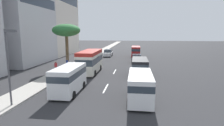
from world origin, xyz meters
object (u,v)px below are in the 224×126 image
at_px(van_sixth, 136,51).
at_px(car_fourth, 108,53).
at_px(pedestrian_mid_block, 67,63).
at_px(van_seventh, 140,66).
at_px(palm_tree, 66,31).
at_px(pedestrian_near_lamp, 56,66).
at_px(van_fifth, 140,85).
at_px(car_third, 137,59).
at_px(street_lamp, 9,58).
at_px(van_second, 69,78).
at_px(minibus_lead, 90,61).

bearing_deg(van_sixth, car_fourth, 80.99).
xyz_separation_m(car_fourth, pedestrian_mid_block, (-17.44, 3.89, 0.22)).
xyz_separation_m(van_seventh, palm_tree, (3.81, 11.55, 4.72)).
bearing_deg(pedestrian_near_lamp, palm_tree, 28.59).
distance_m(van_sixth, van_seventh, 19.09).
distance_m(van_seventh, pedestrian_near_lamp, 11.89).
distance_m(car_fourth, palm_tree, 17.69).
bearing_deg(car_fourth, van_fifth, 13.66).
bearing_deg(palm_tree, van_fifth, -139.05).
bearing_deg(van_sixth, car_third, -178.92).
distance_m(van_sixth, palm_tree, 19.40).
xyz_separation_m(pedestrian_mid_block, street_lamp, (-14.70, -1.14, 2.85)).
distance_m(van_second, van_fifth, 6.85).
relative_size(van_seventh, palm_tree, 0.77).
distance_m(van_seventh, pedestrian_mid_block, 11.54).
height_order(minibus_lead, van_second, minibus_lead).
relative_size(van_second, pedestrian_mid_block, 3.37).
relative_size(van_sixth, pedestrian_near_lamp, 3.41).
height_order(van_fifth, pedestrian_mid_block, van_fifth).
height_order(car_third, pedestrian_mid_block, pedestrian_mid_block).
relative_size(van_fifth, van_sixth, 1.01).
relative_size(minibus_lead, van_second, 1.31).
bearing_deg(van_second, minibus_lead, -178.94).
bearing_deg(car_fourth, palm_tree, -14.50).
bearing_deg(van_seventh, van_fifth, 179.05).
bearing_deg(minibus_lead, van_second, 1.06).
bearing_deg(pedestrian_mid_block, van_second, 94.43).
relative_size(car_fourth, pedestrian_mid_block, 2.98).
relative_size(car_third, van_seventh, 0.87).
relative_size(palm_tree, street_lamp, 1.19).
bearing_deg(car_third, car_fourth, 36.67).
distance_m(car_fourth, van_sixth, 6.92).
distance_m(van_second, pedestrian_mid_block, 11.66).
bearing_deg(van_sixth, van_seventh, -178.44).
bearing_deg(minibus_lead, pedestrian_mid_block, -113.76).
relative_size(pedestrian_mid_block, street_lamp, 0.27).
bearing_deg(street_lamp, pedestrian_near_lamp, 8.54).
xyz_separation_m(van_second, palm_tree, (11.90, 4.67, 4.57)).
bearing_deg(car_fourth, van_sixth, 80.99).
distance_m(car_third, van_seventh, 10.84).
xyz_separation_m(car_fourth, van_fifth, (-29.50, -7.17, 0.57)).
height_order(van_sixth, pedestrian_near_lamp, van_sixth).
relative_size(car_third, pedestrian_near_lamp, 3.05).
distance_m(car_fourth, street_lamp, 32.41).
bearing_deg(pedestrian_near_lamp, van_fifth, -95.01).
xyz_separation_m(van_fifth, van_seventh, (9.33, -0.15, -0.04)).
distance_m(minibus_lead, van_seventh, 7.12).
bearing_deg(pedestrian_mid_block, street_lamp, 77.05).
bearing_deg(minibus_lead, van_seventh, 82.82).
xyz_separation_m(minibus_lead, van_seventh, (-0.89, -7.05, -0.44)).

